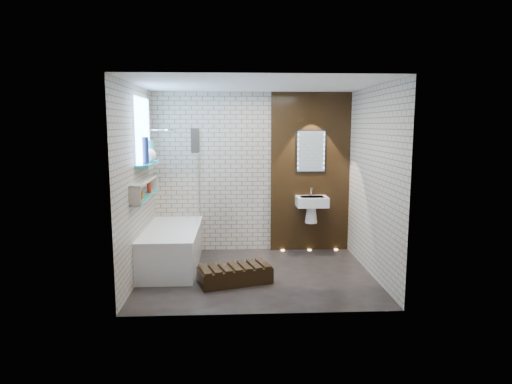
{
  "coord_description": "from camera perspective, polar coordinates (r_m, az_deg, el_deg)",
  "views": [
    {
      "loc": [
        -0.31,
        -5.99,
        2.07
      ],
      "look_at": [
        0.0,
        0.15,
        1.15
      ],
      "focal_mm": 31.36,
      "sensor_mm": 36.0,
      "label": 1
    }
  ],
  "objects": [
    {
      "name": "floor_uplights",
      "position": [
        7.58,
        6.85,
        -7.35
      ],
      "size": [
        0.96,
        0.06,
        0.01
      ],
      "color": "#FFD899",
      "rests_on": "ground"
    },
    {
      "name": "ground",
      "position": [
        6.34,
        0.07,
        -10.53
      ],
      "size": [
        3.2,
        3.2,
        0.0
      ],
      "primitive_type": "plane",
      "color": "black",
      "rests_on": "ground"
    },
    {
      "name": "niche_bottles",
      "position": [
        6.46,
        -13.75,
        0.26
      ],
      "size": [
        0.06,
        0.62,
        0.16
      ],
      "color": "#B0591B",
      "rests_on": "display_niche"
    },
    {
      "name": "washbasin",
      "position": [
        7.29,
        7.12,
        -1.68
      ],
      "size": [
        0.5,
        0.36,
        0.58
      ],
      "color": "white",
      "rests_on": "walnut_panel"
    },
    {
      "name": "led_mirror",
      "position": [
        7.34,
        7.03,
        5.17
      ],
      "size": [
        0.5,
        0.02,
        0.7
      ],
      "color": "black",
      "rests_on": "walnut_panel"
    },
    {
      "name": "bath_screen",
      "position": [
        6.95,
        -7.5,
        1.91
      ],
      "size": [
        0.01,
        0.78,
        1.4
      ],
      "primitive_type": "cube",
      "color": "white",
      "rests_on": "bathtub"
    },
    {
      "name": "shower_head",
      "position": [
        7.01,
        -11.11,
        7.78
      ],
      "size": [
        0.18,
        0.18,
        0.02
      ],
      "primitive_type": "cylinder",
      "color": "silver",
      "rests_on": "room_shell"
    },
    {
      "name": "bathtub",
      "position": [
        6.74,
        -10.66,
        -6.93
      ],
      "size": [
        0.79,
        1.74,
        0.7
      ],
      "color": "white",
      "rests_on": "ground"
    },
    {
      "name": "towel",
      "position": [
        6.66,
        -7.76,
        6.54
      ],
      "size": [
        0.1,
        0.27,
        0.35
      ],
      "primitive_type": "cube",
      "color": "black",
      "rests_on": "bath_screen"
    },
    {
      "name": "sill_vases",
      "position": [
        6.47,
        -13.53,
        4.82
      ],
      "size": [
        0.2,
        0.44,
        0.36
      ],
      "color": "teal",
      "rests_on": "clerestory_window"
    },
    {
      "name": "walnut_panel",
      "position": [
        7.41,
        6.93,
        2.48
      ],
      "size": [
        1.3,
        0.06,
        2.6
      ],
      "primitive_type": "cube",
      "color": "black",
      "rests_on": "ground"
    },
    {
      "name": "clerestory_window",
      "position": [
        6.47,
        -14.22,
        6.76
      ],
      "size": [
        0.18,
        1.0,
        0.94
      ],
      "color": "#7FADE0",
      "rests_on": "room_shell"
    },
    {
      "name": "walnut_step",
      "position": [
        6.02,
        -2.72,
        -10.56
      ],
      "size": [
        1.02,
        0.68,
        0.21
      ],
      "primitive_type": "cube",
      "rotation": [
        0.0,
        0.0,
        0.3
      ],
      "color": "black",
      "rests_on": "ground"
    },
    {
      "name": "display_niche",
      "position": [
        6.32,
        -13.99,
        0.35
      ],
      "size": [
        0.14,
        1.3,
        0.26
      ],
      "color": "teal",
      "rests_on": "room_shell"
    },
    {
      "name": "room_shell",
      "position": [
        6.05,
        0.07,
        1.2
      ],
      "size": [
        3.24,
        3.2,
        2.6
      ],
      "color": "#B2A38E",
      "rests_on": "ground"
    }
  ]
}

